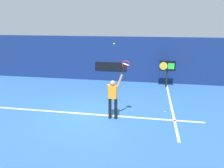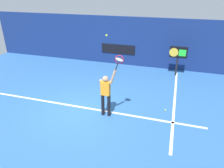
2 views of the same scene
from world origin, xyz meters
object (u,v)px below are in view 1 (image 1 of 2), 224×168
Objects in this scene: tennis_player at (113,96)px; spare_ball at (165,112)px; tennis_racket at (126,65)px; tennis_ball at (114,44)px; scoreboard_clock at (167,67)px.

tennis_player is 2.66m from spare_ball.
tennis_player is 1.43m from tennis_racket.
tennis_ball is at bearing -156.74° from spare_ball.
tennis_racket reaches higher than tennis_player.
tennis_player is 29.04× the size of tennis_ball.
tennis_racket is at bearing -149.62° from spare_ball.
tennis_player is 1.18× the size of scoreboard_clock.
tennis_racket is 0.95m from tennis_ball.
tennis_player is 3.15× the size of tennis_racket.
spare_ball is (1.74, 1.02, -2.32)m from tennis_racket.
scoreboard_clock is (2.01, 5.12, -1.05)m from tennis_racket.
spare_ball is at bearing 23.26° from tennis_ball.
scoreboard_clock is (2.48, 5.05, -1.87)m from tennis_ball.
tennis_ball is 5.93m from scoreboard_clock.
tennis_ball is 0.04× the size of scoreboard_clock.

